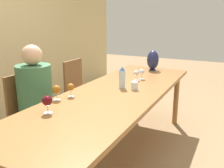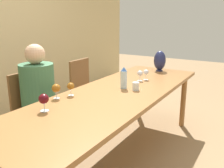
{
  "view_description": "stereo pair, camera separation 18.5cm",
  "coord_description": "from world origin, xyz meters",
  "px_view_note": "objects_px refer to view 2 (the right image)",
  "views": [
    {
      "loc": [
        -2.12,
        -1.04,
        1.5
      ],
      "look_at": [
        -0.06,
        0.0,
        0.87
      ],
      "focal_mm": 40.0,
      "sensor_mm": 36.0,
      "label": 1
    },
    {
      "loc": [
        -2.03,
        -1.2,
        1.5
      ],
      "look_at": [
        -0.06,
        0.0,
        0.87
      ],
      "focal_mm": 40.0,
      "sensor_mm": 36.0,
      "label": 2
    }
  ],
  "objects_px": {
    "person_near": "(39,100)",
    "wine_glass_0": "(71,86)",
    "wine_glass_4": "(56,88)",
    "chair_near": "(35,113)",
    "water_tumbler": "(136,86)",
    "wine_glass_3": "(146,73)",
    "wine_glass_2": "(44,99)",
    "water_bottle": "(124,78)",
    "wine_glass_1": "(140,74)",
    "vase": "(160,61)",
    "chair_far": "(87,91)"
  },
  "relations": [
    {
      "from": "person_near",
      "to": "wine_glass_0",
      "type": "bearing_deg",
      "value": -88.26
    },
    {
      "from": "wine_glass_4",
      "to": "chair_near",
      "type": "distance_m",
      "value": 0.61
    },
    {
      "from": "water_tumbler",
      "to": "wine_glass_3",
      "type": "distance_m",
      "value": 0.47
    },
    {
      "from": "wine_glass_2",
      "to": "wine_glass_3",
      "type": "bearing_deg",
      "value": -11.31
    },
    {
      "from": "person_near",
      "to": "water_bottle",
      "type": "bearing_deg",
      "value": -56.49
    },
    {
      "from": "wine_glass_1",
      "to": "chair_near",
      "type": "bearing_deg",
      "value": 136.02
    },
    {
      "from": "vase",
      "to": "wine_glass_1",
      "type": "distance_m",
      "value": 0.64
    },
    {
      "from": "wine_glass_3",
      "to": "wine_glass_4",
      "type": "bearing_deg",
      "value": 158.89
    },
    {
      "from": "water_bottle",
      "to": "chair_far",
      "type": "height_order",
      "value": "water_bottle"
    },
    {
      "from": "vase",
      "to": "wine_glass_3",
      "type": "xyz_separation_m",
      "value": [
        -0.56,
        -0.04,
        -0.06
      ]
    },
    {
      "from": "water_tumbler",
      "to": "chair_far",
      "type": "relative_size",
      "value": 0.09
    },
    {
      "from": "water_bottle",
      "to": "wine_glass_0",
      "type": "bearing_deg",
      "value": 146.66
    },
    {
      "from": "wine_glass_1",
      "to": "wine_glass_4",
      "type": "height_order",
      "value": "wine_glass_4"
    },
    {
      "from": "water_tumbler",
      "to": "person_near",
      "type": "distance_m",
      "value": 1.01
    },
    {
      "from": "wine_glass_0",
      "to": "chair_near",
      "type": "bearing_deg",
      "value": 91.44
    },
    {
      "from": "water_bottle",
      "to": "chair_far",
      "type": "xyz_separation_m",
      "value": [
        0.45,
        0.83,
        -0.39
      ]
    },
    {
      "from": "wine_glass_1",
      "to": "chair_near",
      "type": "xyz_separation_m",
      "value": [
        -0.86,
        0.83,
        -0.37
      ]
    },
    {
      "from": "water_tumbler",
      "to": "vase",
      "type": "bearing_deg",
      "value": 7.59
    },
    {
      "from": "vase",
      "to": "wine_glass_1",
      "type": "bearing_deg",
      "value": -179.52
    },
    {
      "from": "water_bottle",
      "to": "person_near",
      "type": "height_order",
      "value": "person_near"
    },
    {
      "from": "water_tumbler",
      "to": "wine_glass_2",
      "type": "distance_m",
      "value": 0.97
    },
    {
      "from": "wine_glass_1",
      "to": "wine_glass_2",
      "type": "height_order",
      "value": "wine_glass_2"
    },
    {
      "from": "wine_glass_0",
      "to": "chair_near",
      "type": "relative_size",
      "value": 0.14
    },
    {
      "from": "vase",
      "to": "chair_near",
      "type": "height_order",
      "value": "vase"
    },
    {
      "from": "wine_glass_4",
      "to": "chair_far",
      "type": "xyz_separation_m",
      "value": [
        1.07,
        0.46,
        -0.38
      ]
    },
    {
      "from": "wine_glass_0",
      "to": "wine_glass_3",
      "type": "xyz_separation_m",
      "value": [
        0.93,
        -0.36,
        -0.0
      ]
    },
    {
      "from": "vase",
      "to": "wine_glass_4",
      "type": "xyz_separation_m",
      "value": [
        -1.63,
        0.37,
        -0.05
      ]
    },
    {
      "from": "water_bottle",
      "to": "wine_glass_4",
      "type": "distance_m",
      "value": 0.72
    },
    {
      "from": "wine_glass_3",
      "to": "wine_glass_0",
      "type": "bearing_deg",
      "value": 159.0
    },
    {
      "from": "wine_glass_4",
      "to": "person_near",
      "type": "distance_m",
      "value": 0.44
    },
    {
      "from": "wine_glass_2",
      "to": "wine_glass_4",
      "type": "relative_size",
      "value": 1.05
    },
    {
      "from": "vase",
      "to": "water_tumbler",
      "type": "bearing_deg",
      "value": -172.41
    },
    {
      "from": "person_near",
      "to": "vase",
      "type": "bearing_deg",
      "value": -26.22
    },
    {
      "from": "wine_glass_0",
      "to": "chair_far",
      "type": "bearing_deg",
      "value": 28.92
    },
    {
      "from": "wine_glass_3",
      "to": "person_near",
      "type": "height_order",
      "value": "person_near"
    },
    {
      "from": "water_tumbler",
      "to": "water_bottle",
      "type": "bearing_deg",
      "value": 89.96
    },
    {
      "from": "wine_glass_3",
      "to": "person_near",
      "type": "xyz_separation_m",
      "value": [
        -0.95,
        0.78,
        -0.2
      ]
    },
    {
      "from": "water_tumbler",
      "to": "wine_glass_4",
      "type": "distance_m",
      "value": 0.8
    },
    {
      "from": "water_bottle",
      "to": "vase",
      "type": "distance_m",
      "value": 1.01
    },
    {
      "from": "wine_glass_3",
      "to": "chair_near",
      "type": "xyz_separation_m",
      "value": [
        -0.95,
        0.87,
        -0.37
      ]
    },
    {
      "from": "chair_near",
      "to": "chair_far",
      "type": "distance_m",
      "value": 0.94
    },
    {
      "from": "wine_glass_2",
      "to": "person_near",
      "type": "distance_m",
      "value": 0.69
    },
    {
      "from": "vase",
      "to": "chair_far",
      "type": "relative_size",
      "value": 0.3
    },
    {
      "from": "wine_glass_1",
      "to": "person_near",
      "type": "bearing_deg",
      "value": 139.18
    },
    {
      "from": "chair_near",
      "to": "person_near",
      "type": "distance_m",
      "value": 0.19
    },
    {
      "from": "chair_far",
      "to": "wine_glass_4",
      "type": "bearing_deg",
      "value": -156.77
    },
    {
      "from": "wine_glass_4",
      "to": "chair_far",
      "type": "height_order",
      "value": "chair_far"
    },
    {
      "from": "wine_glass_0",
      "to": "wine_glass_4",
      "type": "bearing_deg",
      "value": 158.13
    },
    {
      "from": "wine_glass_1",
      "to": "wine_glass_3",
      "type": "distance_m",
      "value": 0.09
    },
    {
      "from": "water_tumbler",
      "to": "chair_far",
      "type": "xyz_separation_m",
      "value": [
        0.45,
        0.96,
        -0.32
      ]
    }
  ]
}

